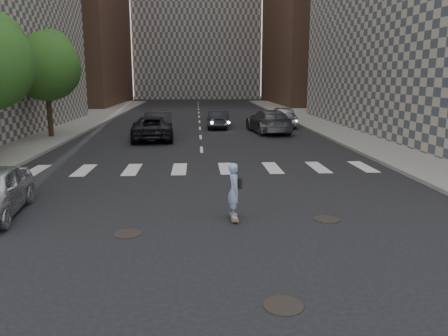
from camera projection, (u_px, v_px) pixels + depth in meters
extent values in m
plane|color=black|center=(209.00, 251.00, 9.84)|extent=(160.00, 160.00, 0.00)
cube|color=gray|center=(409.00, 132.00, 30.25)|extent=(13.00, 80.00, 0.15)
cube|color=black|center=(406.00, 111.00, 23.80)|extent=(0.30, 18.00, 4.00)
cylinder|color=#382619|center=(50.00, 114.00, 27.50)|extent=(0.32, 0.32, 2.80)
sphere|color=#26501A|center=(46.00, 67.00, 26.91)|extent=(4.20, 4.20, 4.20)
sphere|color=#26501A|center=(51.00, 52.00, 27.32)|extent=(2.80, 2.80, 2.80)
cylinder|color=black|center=(283.00, 305.00, 7.47)|extent=(0.70, 0.70, 0.02)
cylinder|color=black|center=(128.00, 234.00, 10.89)|extent=(0.70, 0.70, 0.02)
cylinder|color=black|center=(327.00, 219.00, 12.00)|extent=(0.70, 0.70, 0.02)
cube|color=brown|center=(234.00, 217.00, 11.97)|extent=(0.20, 0.80, 0.02)
cylinder|color=green|center=(233.00, 222.00, 11.70)|extent=(0.03, 0.05, 0.05)
cylinder|color=green|center=(238.00, 222.00, 11.71)|extent=(0.03, 0.05, 0.05)
cylinder|color=green|center=(231.00, 216.00, 12.25)|extent=(0.03, 0.05, 0.05)
cylinder|color=green|center=(236.00, 216.00, 12.26)|extent=(0.03, 0.05, 0.05)
imported|color=#8090BB|center=(234.00, 190.00, 11.81)|extent=(0.37, 0.55, 1.51)
cube|color=black|center=(240.00, 183.00, 11.83)|extent=(0.09, 0.25, 0.28)
imported|color=black|center=(158.00, 124.00, 28.95)|extent=(2.11, 5.02, 1.61)
imported|color=#525459|center=(269.00, 121.00, 30.56)|extent=(2.89, 5.81, 1.62)
imported|color=black|center=(152.00, 128.00, 27.09)|extent=(2.95, 5.51, 1.47)
imported|color=#AFB1B7|center=(282.00, 116.00, 34.31)|extent=(2.11, 4.81, 1.61)
imported|color=black|center=(219.00, 119.00, 33.24)|extent=(1.84, 4.24, 1.36)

